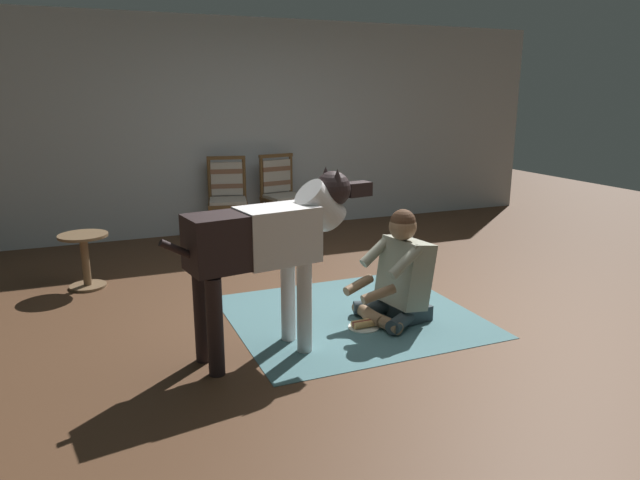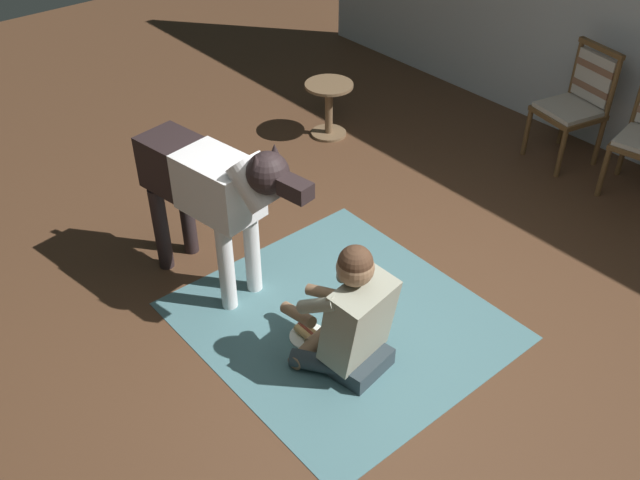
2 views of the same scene
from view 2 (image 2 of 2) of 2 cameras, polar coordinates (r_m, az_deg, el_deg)
The scene contains 7 objects.
ground_plane at distance 4.47m, azimuth 5.21°, elevation -7.82°, with size 14.07×14.07×0.00m, color #513421.
area_rug at distance 4.56m, azimuth 1.67°, elevation -6.47°, with size 1.86×1.71×0.01m, color slate.
dining_chair_left_of_pair at distance 6.33m, azimuth 20.07°, elevation 10.57°, with size 0.55×0.55×0.98m.
person_sitting_on_floor at distance 4.05m, azimuth 2.54°, elevation -6.34°, with size 0.68×0.57×0.87m.
large_dog at distance 4.40m, azimuth -8.68°, elevation 4.24°, with size 1.51×0.45×1.23m.
hot_dog_on_plate at distance 4.44m, azimuth -0.96°, elevation -7.57°, with size 0.24×0.24×0.06m.
round_side_table at distance 6.43m, azimuth 0.72°, elevation 10.84°, with size 0.43×0.43×0.50m.
Camera 2 is at (2.15, -2.34, 3.14)m, focal length 39.80 mm.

